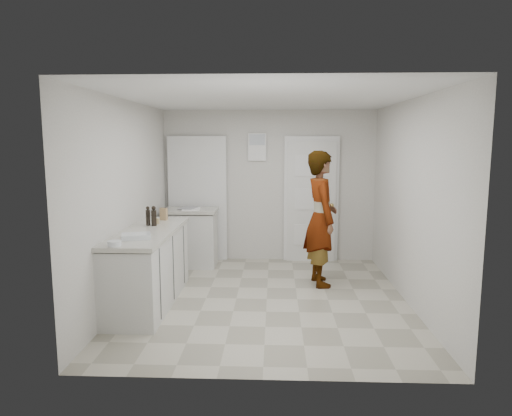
{
  "coord_description": "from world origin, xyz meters",
  "views": [
    {
      "loc": [
        0.09,
        -5.59,
        1.98
      ],
      "look_at": [
        -0.15,
        0.4,
        1.11
      ],
      "focal_mm": 32.0,
      "sensor_mm": 36.0,
      "label": 1
    }
  ],
  "objects_px": {
    "person": "(321,219)",
    "cake_mix_box": "(164,214)",
    "baking_dish": "(136,236)",
    "spice_jar": "(158,221)",
    "oil_cruet_b": "(148,216)",
    "egg_bowl": "(114,243)",
    "oil_cruet_a": "(154,216)"
  },
  "relations": [
    {
      "from": "oil_cruet_b",
      "to": "egg_bowl",
      "type": "relative_size",
      "value": 1.78
    },
    {
      "from": "person",
      "to": "baking_dish",
      "type": "distance_m",
      "value": 2.57
    },
    {
      "from": "cake_mix_box",
      "to": "spice_jar",
      "type": "height_order",
      "value": "cake_mix_box"
    },
    {
      "from": "spice_jar",
      "to": "baking_dish",
      "type": "xyz_separation_m",
      "value": [
        -0.01,
        -0.91,
        -0.01
      ]
    },
    {
      "from": "person",
      "to": "oil_cruet_a",
      "type": "distance_m",
      "value": 2.26
    },
    {
      "from": "person",
      "to": "oil_cruet_b",
      "type": "height_order",
      "value": "person"
    },
    {
      "from": "person",
      "to": "egg_bowl",
      "type": "xyz_separation_m",
      "value": [
        -2.28,
        -1.74,
        0.02
      ]
    },
    {
      "from": "person",
      "to": "cake_mix_box",
      "type": "distance_m",
      "value": 2.16
    },
    {
      "from": "person",
      "to": "oil_cruet_b",
      "type": "xyz_separation_m",
      "value": [
        -2.26,
        -0.57,
        0.11
      ]
    },
    {
      "from": "oil_cruet_a",
      "to": "egg_bowl",
      "type": "relative_size",
      "value": 1.84
    },
    {
      "from": "cake_mix_box",
      "to": "egg_bowl",
      "type": "bearing_deg",
      "value": -71.14
    },
    {
      "from": "oil_cruet_a",
      "to": "baking_dish",
      "type": "xyz_separation_m",
      "value": [
        0.0,
        -0.78,
        -0.1
      ]
    },
    {
      "from": "oil_cruet_a",
      "to": "spice_jar",
      "type": "bearing_deg",
      "value": 84.57
    },
    {
      "from": "egg_bowl",
      "to": "oil_cruet_a",
      "type": "bearing_deg",
      "value": 84.56
    },
    {
      "from": "oil_cruet_a",
      "to": "baking_dish",
      "type": "relative_size",
      "value": 0.71
    },
    {
      "from": "person",
      "to": "oil_cruet_a",
      "type": "height_order",
      "value": "person"
    },
    {
      "from": "oil_cruet_b",
      "to": "baking_dish",
      "type": "height_order",
      "value": "oil_cruet_b"
    },
    {
      "from": "person",
      "to": "egg_bowl",
      "type": "relative_size",
      "value": 13.37
    },
    {
      "from": "oil_cruet_b",
      "to": "person",
      "type": "bearing_deg",
      "value": 14.13
    },
    {
      "from": "cake_mix_box",
      "to": "oil_cruet_b",
      "type": "xyz_separation_m",
      "value": [
        -0.1,
        -0.41,
        0.04
      ]
    },
    {
      "from": "oil_cruet_b",
      "to": "egg_bowl",
      "type": "xyz_separation_m",
      "value": [
        -0.03,
        -1.17,
        -0.09
      ]
    },
    {
      "from": "spice_jar",
      "to": "oil_cruet_a",
      "type": "distance_m",
      "value": 0.16
    },
    {
      "from": "cake_mix_box",
      "to": "baking_dish",
      "type": "distance_m",
      "value": 1.21
    },
    {
      "from": "spice_jar",
      "to": "oil_cruet_b",
      "type": "height_order",
      "value": "oil_cruet_b"
    },
    {
      "from": "person",
      "to": "baking_dish",
      "type": "xyz_separation_m",
      "value": [
        -2.17,
        -1.37,
        0.02
      ]
    },
    {
      "from": "spice_jar",
      "to": "cake_mix_box",
      "type": "bearing_deg",
      "value": 88.87
    },
    {
      "from": "oil_cruet_a",
      "to": "baking_dish",
      "type": "bearing_deg",
      "value": -89.64
    },
    {
      "from": "cake_mix_box",
      "to": "oil_cruet_a",
      "type": "relative_size",
      "value": 0.65
    },
    {
      "from": "cake_mix_box",
      "to": "oil_cruet_b",
      "type": "relative_size",
      "value": 0.67
    },
    {
      "from": "baking_dish",
      "to": "spice_jar",
      "type": "bearing_deg",
      "value": 89.51
    },
    {
      "from": "person",
      "to": "spice_jar",
      "type": "distance_m",
      "value": 2.21
    },
    {
      "from": "person",
      "to": "cake_mix_box",
      "type": "relative_size",
      "value": 11.21
    }
  ]
}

